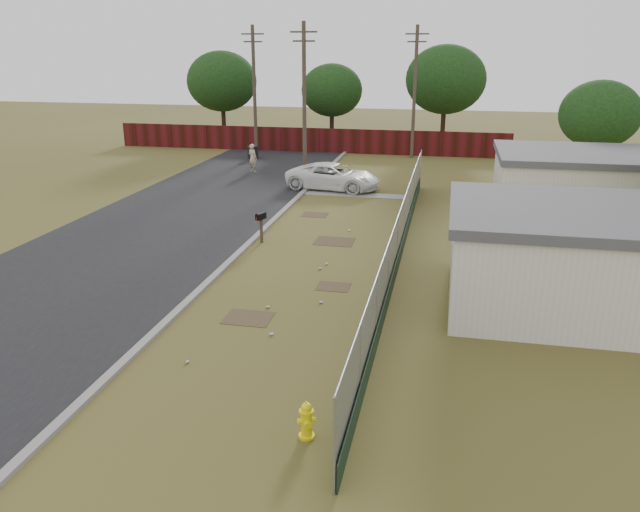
% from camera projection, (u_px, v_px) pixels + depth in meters
% --- Properties ---
extents(ground, '(120.00, 120.00, 0.00)m').
position_uv_depth(ground, '(311.00, 265.00, 22.94)').
color(ground, brown).
rests_on(ground, ground).
extents(street, '(15.10, 60.00, 0.12)m').
position_uv_depth(street, '(217.00, 204.00, 31.71)').
color(street, black).
rests_on(street, ground).
extents(chainlink_fence, '(0.10, 27.06, 2.02)m').
position_uv_depth(chainlink_fence, '(400.00, 241.00, 23.02)').
color(chainlink_fence, '#919399').
rests_on(chainlink_fence, ground).
extents(privacy_fence, '(30.00, 0.12, 1.80)m').
position_uv_depth(privacy_fence, '(306.00, 140.00, 46.99)').
color(privacy_fence, '#4E1013').
rests_on(privacy_fence, ground).
extents(utility_poles, '(12.60, 8.24, 9.00)m').
position_uv_depth(utility_poles, '(325.00, 93.00, 41.30)').
color(utility_poles, '#4D4033').
rests_on(utility_poles, ground).
extents(houses, '(9.30, 17.24, 3.10)m').
position_uv_depth(houses, '(581.00, 216.00, 23.45)').
color(houses, silver).
rests_on(houses, ground).
extents(horizon_trees, '(33.32, 31.94, 7.78)m').
position_uv_depth(horizon_trees, '(397.00, 92.00, 43.12)').
color(horizon_trees, '#312116').
rests_on(horizon_trees, ground).
extents(fire_hydrant, '(0.44, 0.44, 0.84)m').
position_uv_depth(fire_hydrant, '(307.00, 421.00, 12.72)').
color(fire_hydrant, '#FFEC0D').
rests_on(fire_hydrant, ground).
extents(mailbox, '(0.36, 0.54, 1.27)m').
position_uv_depth(mailbox, '(261.00, 219.00, 25.22)').
color(mailbox, brown).
rests_on(mailbox, ground).
extents(pickup_truck, '(5.50, 3.15, 1.44)m').
position_uv_depth(pickup_truck, '(333.00, 176.00, 34.78)').
color(pickup_truck, white).
rests_on(pickup_truck, ground).
extents(pedestrian, '(0.78, 0.67, 1.80)m').
position_uv_depth(pedestrian, '(253.00, 158.00, 39.40)').
color(pedestrian, '#C1AA8E').
rests_on(pedestrian, ground).
extents(trash_bin, '(0.76, 0.82, 0.90)m').
position_uv_depth(trash_bin, '(253.00, 152.00, 44.22)').
color(trash_bin, black).
rests_on(trash_bin, ground).
extents(scattered_litter, '(2.65, 12.74, 0.07)m').
position_uv_depth(scattered_litter, '(299.00, 288.00, 20.60)').
color(scattered_litter, silver).
rests_on(scattered_litter, ground).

